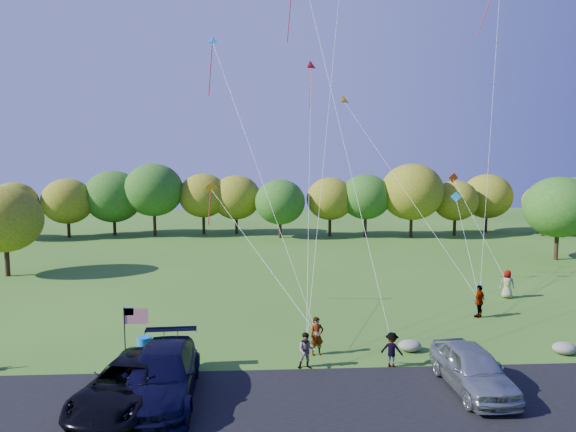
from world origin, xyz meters
name	(u,v)px	position (x,y,z in m)	size (l,w,h in m)	color
ground	(317,361)	(0.00, 0.00, 0.00)	(140.00, 140.00, 0.00)	#315F1B
asphalt_lane	(329,402)	(0.00, -4.00, 0.03)	(44.00, 6.00, 0.06)	black
treeline	(316,197)	(3.85, 36.43, 4.66)	(76.87, 27.79, 8.13)	#362413
minivan_dark	(130,384)	(-7.24, -3.92, 0.89)	(2.76, 5.98, 1.66)	black
minivan_navy	(162,376)	(-6.20, -3.46, 0.97)	(2.56, 6.29, 1.82)	black
minivan_silver	(473,369)	(5.69, -3.30, 0.90)	(1.99, 4.95, 1.69)	#92989B
flyer_a	(317,336)	(0.07, 0.71, 0.89)	(0.65, 0.43, 1.78)	#4C4C59
flyer_b	(306,351)	(-0.55, -0.80, 0.79)	(0.77, 0.60, 1.58)	#4C4C59
flyer_c	(392,350)	(3.17, -0.80, 0.76)	(0.99, 0.57, 1.53)	#4C4C59
flyer_d	(479,301)	(9.94, 5.86, 0.94)	(1.10, 0.46, 1.87)	#4C4C59
flyer_e	(507,284)	(13.48, 9.74, 0.92)	(0.90, 0.58, 1.84)	#4C4C59
trash_barrel	(145,347)	(-7.76, 0.78, 0.49)	(0.65, 0.65, 0.98)	blue
flag_assembly	(132,323)	(-7.92, -0.70, 2.12)	(1.03, 0.67, 2.80)	black
boulder_near	(410,346)	(4.48, 0.93, 0.27)	(1.08, 0.85, 0.54)	gray
boulder_far	(564,348)	(11.52, 0.20, 0.28)	(1.07, 0.89, 0.56)	gray
kites_aloft	(348,5)	(3.31, 12.37, 18.91)	(18.86, 9.85, 20.52)	red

